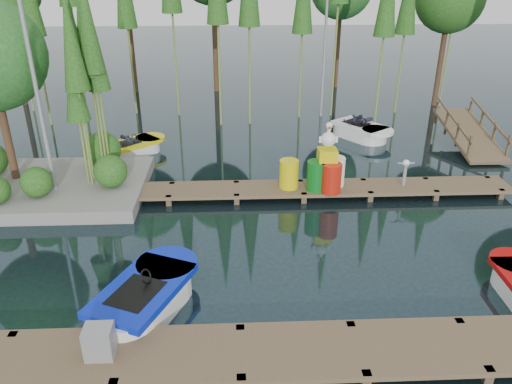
{
  "coord_description": "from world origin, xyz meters",
  "views": [
    {
      "loc": [
        -0.03,
        -11.43,
        6.75
      ],
      "look_at": [
        0.5,
        0.5,
        1.1
      ],
      "focal_mm": 35.0,
      "sensor_mm": 36.0,
      "label": 1
    }
  ],
  "objects_px": {
    "island": "(20,91)",
    "drum_cluster": "(328,170)",
    "boat_blue": "(145,298)",
    "boat_yellow_far": "(133,148)",
    "yellow_barrel": "(289,174)",
    "utility_cabinet": "(99,342)"
  },
  "relations": [
    {
      "from": "island",
      "to": "drum_cluster",
      "type": "height_order",
      "value": "island"
    },
    {
      "from": "drum_cluster",
      "to": "boat_blue",
      "type": "bearing_deg",
      "value": -132.07
    },
    {
      "from": "boat_blue",
      "to": "boat_yellow_far",
      "type": "bearing_deg",
      "value": 125.47
    },
    {
      "from": "drum_cluster",
      "to": "yellow_barrel",
      "type": "bearing_deg",
      "value": 172.29
    },
    {
      "from": "island",
      "to": "utility_cabinet",
      "type": "xyz_separation_m",
      "value": [
        3.81,
        -7.79,
        -2.58
      ]
    },
    {
      "from": "drum_cluster",
      "to": "island",
      "type": "bearing_deg",
      "value": 174.03
    },
    {
      "from": "boat_blue",
      "to": "yellow_barrel",
      "type": "height_order",
      "value": "yellow_barrel"
    },
    {
      "from": "yellow_barrel",
      "to": "island",
      "type": "bearing_deg",
      "value": 174.28
    },
    {
      "from": "boat_blue",
      "to": "utility_cabinet",
      "type": "relative_size",
      "value": 5.39
    },
    {
      "from": "yellow_barrel",
      "to": "drum_cluster",
      "type": "xyz_separation_m",
      "value": [
        1.15,
        -0.16,
        0.17
      ]
    },
    {
      "from": "boat_blue",
      "to": "utility_cabinet",
      "type": "distance_m",
      "value": 1.73
    },
    {
      "from": "island",
      "to": "boat_yellow_far",
      "type": "distance_m",
      "value": 4.88
    },
    {
      "from": "boat_yellow_far",
      "to": "yellow_barrel",
      "type": "distance_m",
      "value": 6.67
    },
    {
      "from": "utility_cabinet",
      "to": "yellow_barrel",
      "type": "bearing_deg",
      "value": 59.72
    },
    {
      "from": "utility_cabinet",
      "to": "yellow_barrel",
      "type": "xyz_separation_m",
      "value": [
        4.09,
        7.0,
        0.14
      ]
    },
    {
      "from": "boat_blue",
      "to": "boat_yellow_far",
      "type": "xyz_separation_m",
      "value": [
        -1.87,
        9.21,
        -0.03
      ]
    },
    {
      "from": "boat_yellow_far",
      "to": "utility_cabinet",
      "type": "distance_m",
      "value": 10.92
    },
    {
      "from": "utility_cabinet",
      "to": "yellow_barrel",
      "type": "relative_size",
      "value": 0.69
    },
    {
      "from": "boat_blue",
      "to": "island",
      "type": "bearing_deg",
      "value": 149.06
    },
    {
      "from": "island",
      "to": "drum_cluster",
      "type": "bearing_deg",
      "value": -5.97
    },
    {
      "from": "utility_cabinet",
      "to": "boat_yellow_far",
      "type": "bearing_deg",
      "value": 97.1
    },
    {
      "from": "boat_blue",
      "to": "drum_cluster",
      "type": "relative_size",
      "value": 1.57
    }
  ]
}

